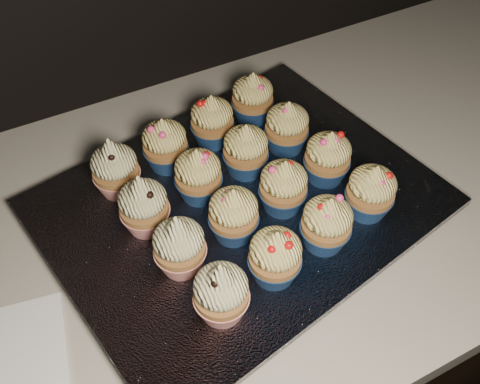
% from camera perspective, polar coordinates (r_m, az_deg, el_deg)
% --- Properties ---
extents(cabinet, '(2.40, 0.60, 0.86)m').
position_cam_1_polar(cabinet, '(1.18, 3.10, -14.46)').
color(cabinet, black).
rests_on(cabinet, ground).
extents(worktop, '(2.44, 0.64, 0.04)m').
position_cam_1_polar(worktop, '(0.80, 4.43, -0.09)').
color(worktop, beige).
rests_on(worktop, cabinet).
extents(baking_tray, '(0.51, 0.43, 0.02)m').
position_cam_1_polar(baking_tray, '(0.73, 0.00, -1.98)').
color(baking_tray, black).
rests_on(baking_tray, worktop).
extents(foil_lining, '(0.56, 0.47, 0.01)m').
position_cam_1_polar(foil_lining, '(0.72, 0.00, -1.14)').
color(foil_lining, silver).
rests_on(foil_lining, baking_tray).
extents(cupcake_0, '(0.06, 0.06, 0.10)m').
position_cam_1_polar(cupcake_0, '(0.59, -2.03, -10.63)').
color(cupcake_0, '#B51919').
rests_on(cupcake_0, foil_lining).
extents(cupcake_1, '(0.06, 0.06, 0.08)m').
position_cam_1_polar(cupcake_1, '(0.62, 3.77, -6.86)').
color(cupcake_1, navy).
rests_on(cupcake_1, foil_lining).
extents(cupcake_2, '(0.06, 0.06, 0.08)m').
position_cam_1_polar(cupcake_2, '(0.65, 9.22, -3.32)').
color(cupcake_2, navy).
rests_on(cupcake_2, foil_lining).
extents(cupcake_3, '(0.06, 0.06, 0.08)m').
position_cam_1_polar(cupcake_3, '(0.70, 13.77, 0.06)').
color(cupcake_3, navy).
rests_on(cupcake_3, foil_lining).
extents(cupcake_4, '(0.06, 0.06, 0.10)m').
position_cam_1_polar(cupcake_4, '(0.63, -6.49, -5.68)').
color(cupcake_4, '#B51919').
rests_on(cupcake_4, foil_lining).
extents(cupcake_5, '(0.06, 0.06, 0.08)m').
position_cam_1_polar(cupcake_5, '(0.65, -0.70, -2.39)').
color(cupcake_5, navy).
rests_on(cupcake_5, foil_lining).
extents(cupcake_6, '(0.06, 0.06, 0.08)m').
position_cam_1_polar(cupcake_6, '(0.68, 4.64, 0.60)').
color(cupcake_6, navy).
rests_on(cupcake_6, foil_lining).
extents(cupcake_7, '(0.06, 0.06, 0.08)m').
position_cam_1_polar(cupcake_7, '(0.73, 9.33, 3.67)').
color(cupcake_7, navy).
rests_on(cupcake_7, foil_lining).
extents(cupcake_8, '(0.06, 0.06, 0.10)m').
position_cam_1_polar(cupcake_8, '(0.67, -10.23, -1.41)').
color(cupcake_8, '#B51919').
rests_on(cupcake_8, foil_lining).
extents(cupcake_9, '(0.06, 0.06, 0.08)m').
position_cam_1_polar(cupcake_9, '(0.70, -4.48, 1.82)').
color(cupcake_9, navy).
rests_on(cupcake_9, foil_lining).
extents(cupcake_10, '(0.06, 0.06, 0.08)m').
position_cam_1_polar(cupcake_10, '(0.73, 0.61, 4.47)').
color(cupcake_10, navy).
rests_on(cupcake_10, foil_lining).
extents(cupcake_11, '(0.06, 0.06, 0.08)m').
position_cam_1_polar(cupcake_11, '(0.76, 5.01, 6.90)').
color(cupcake_11, navy).
rests_on(cupcake_11, foil_lining).
extents(cupcake_12, '(0.06, 0.06, 0.10)m').
position_cam_1_polar(cupcake_12, '(0.72, -13.17, 2.45)').
color(cupcake_12, '#B51919').
rests_on(cupcake_12, foil_lining).
extents(cupcake_13, '(0.06, 0.06, 0.08)m').
position_cam_1_polar(cupcake_13, '(0.74, -7.99, 5.05)').
color(cupcake_13, navy).
rests_on(cupcake_13, foil_lining).
extents(cupcake_14, '(0.06, 0.06, 0.08)m').
position_cam_1_polar(cupcake_14, '(0.77, -2.98, 7.57)').
color(cupcake_14, navy).
rests_on(cupcake_14, foil_lining).
extents(cupcake_15, '(0.06, 0.06, 0.08)m').
position_cam_1_polar(cupcake_15, '(0.81, 1.35, 9.98)').
color(cupcake_15, navy).
rests_on(cupcake_15, foil_lining).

